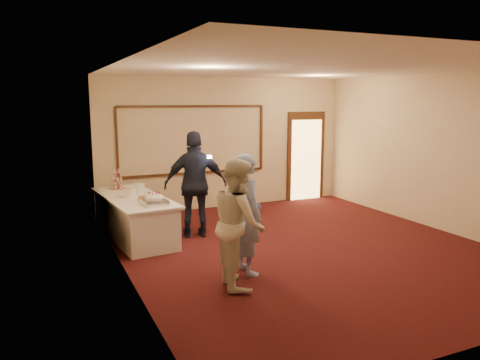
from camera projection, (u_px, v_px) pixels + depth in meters
name	position (u px, v px, depth m)	size (l,w,h in m)	color
floor	(305.00, 248.00, 7.98)	(7.00, 7.00, 0.00)	black
room_walls	(308.00, 129.00, 7.63)	(6.04, 7.04, 3.02)	beige
wall_molding	(194.00, 140.00, 10.51)	(3.45, 0.04, 1.55)	#34210F
doorway	(306.00, 157.00, 11.77)	(1.05, 0.07, 2.20)	#34210F
buffet_table	(134.00, 217.00, 8.49)	(1.21, 2.55, 0.77)	silver
pavlova_tray	(154.00, 199.00, 7.77)	(0.40, 0.56, 0.20)	silver
cupcake_stand	(117.00, 181.00, 9.13)	(0.29, 0.29, 0.43)	#C14D62
plate_stack_a	(130.00, 193.00, 8.37)	(0.20, 0.20, 0.16)	white
plate_stack_b	(139.00, 188.00, 8.76)	(0.21, 0.21, 0.17)	white
tart	(145.00, 198.00, 8.13)	(0.29, 0.29, 0.06)	white
man	(247.00, 214.00, 6.68)	(0.64, 0.42, 1.75)	#8C9ED6
woman	(238.00, 223.00, 6.25)	(0.84, 0.66, 1.73)	silver
guest	(196.00, 185.00, 8.49)	(1.14, 0.47, 1.94)	black
camera_flash	(209.00, 157.00, 8.25)	(0.07, 0.04, 0.05)	white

